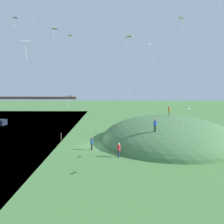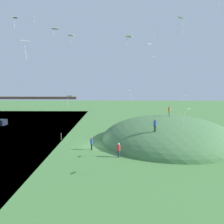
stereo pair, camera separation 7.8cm
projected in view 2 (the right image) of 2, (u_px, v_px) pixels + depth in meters
name	position (u px, v px, depth m)	size (l,w,h in m)	color
ground_plane	(96.00, 145.00, 35.96)	(160.00, 160.00, 0.00)	#4C8240
grass_hill	(168.00, 140.00, 38.96)	(21.69, 22.60, 7.92)	#4C7B47
bridge_deck_far	(0.00, 98.00, 68.80)	(44.76, 1.80, 0.70)	brown
person_with_child	(169.00, 110.00, 38.92)	(0.43, 0.43, 1.61)	#505442
person_on_hilltop	(155.00, 124.00, 31.79)	(0.58, 0.58, 1.71)	black
person_near_shore	(119.00, 148.00, 30.37)	(0.57, 0.57, 1.86)	#212948
person_walking_path	(92.00, 142.00, 33.52)	(0.50, 0.50, 1.84)	#333234
kite_1	(185.00, 111.00, 23.12)	(0.90, 0.97, 2.11)	white
kite_2	(185.00, 97.00, 28.26)	(0.63, 0.74, 1.08)	white
kite_3	(181.00, 19.00, 30.06)	(1.07, 1.24, 2.38)	#F4E3CF
kite_4	(33.00, 17.00, 43.62)	(0.81, 0.79, 1.69)	white
kite_5	(149.00, 44.00, 40.97)	(0.98, 0.94, 1.35)	white
kite_6	(130.00, 91.00, 45.60)	(0.69, 0.98, 1.79)	white
kite_7	(71.00, 36.00, 37.00)	(1.02, 1.18, 1.23)	white
kite_8	(154.00, 57.00, 42.21)	(0.91, 0.70, 2.15)	white
kite_9	(129.00, 37.00, 26.90)	(1.02, 1.06, 1.74)	silver
kite_10	(69.00, 97.00, 32.79)	(0.80, 0.57, 1.69)	white
kite_11	(15.00, 18.00, 32.24)	(0.79, 0.98, 1.41)	white
kite_12	(155.00, 31.00, 40.86)	(0.67, 0.71, 1.84)	silver
kite_14	(55.00, 29.00, 42.29)	(1.30, 1.22, 1.77)	white
kite_15	(24.00, 41.00, 23.40)	(1.37, 1.34, 1.90)	silver
mooring_post	(61.00, 136.00, 39.37)	(0.14, 0.14, 1.15)	brown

